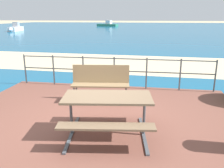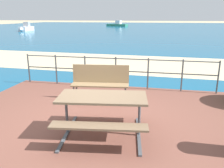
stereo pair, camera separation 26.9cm
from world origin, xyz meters
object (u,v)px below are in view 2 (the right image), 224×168
object	(u,v)px
picnic_table	(102,105)
park_bench	(100,80)
boat_far	(26,28)
boat_mid	(117,24)

from	to	relation	value
picnic_table	park_bench	world-z (taller)	park_bench
picnic_table	boat_far	size ratio (longest dim) A/B	0.42
boat_mid	park_bench	bearing A→B (deg)	117.78
boat_far	picnic_table	bearing A→B (deg)	24.89
boat_mid	boat_far	xyz separation A→B (m)	(-10.35, -20.99, 0.04)
park_bench	boat_mid	bearing A→B (deg)	93.21
picnic_table	boat_far	world-z (taller)	boat_far
picnic_table	park_bench	distance (m)	1.84
park_bench	boat_mid	xyz separation A→B (m)	(-8.99, 49.18, -0.21)
boat_mid	boat_far	world-z (taller)	boat_far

